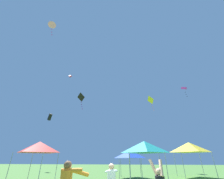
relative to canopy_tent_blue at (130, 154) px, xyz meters
name	(u,v)px	position (x,y,z in m)	size (l,w,h in m)	color
canopy_tent_blue	(130,154)	(0.00, 0.00, 0.00)	(2.68, 2.68, 2.86)	#9E9EA3
canopy_tent_red	(39,147)	(-9.04, -4.39, 0.56)	(3.29, 3.29, 3.52)	#9E9EA3
canopy_tent_yellow	(189,147)	(7.25, 0.88, 0.76)	(3.51, 3.51, 3.76)	#9E9EA3
canopy_tent_teal	(145,147)	(1.45, -4.31, 0.48)	(3.20, 3.20, 3.43)	#9E9EA3
kite_black_box	(50,117)	(-16.71, 9.22, 7.58)	(1.19, 1.13, 1.46)	black
kite_yellow_diamond	(151,101)	(4.91, 10.28, 10.69)	(1.45, 1.47, 3.06)	yellow
kite_magenta_box	(184,88)	(12.87, 12.08, 13.98)	(1.06, 1.24, 2.51)	#D6389E
kite_black_diamond	(81,98)	(-7.15, 1.06, 8.11)	(0.91, 1.06, 2.44)	black
kite_pink_delta	(52,25)	(-8.13, -8.24, 13.46)	(1.22, 1.22, 1.63)	pink
kite_red_diamond	(70,76)	(-11.70, 5.52, 15.17)	(0.68, 0.61, 0.74)	red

